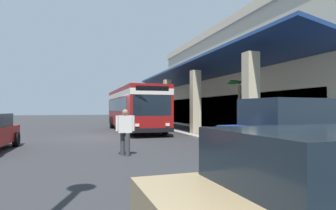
% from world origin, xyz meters
% --- Properties ---
extents(ground, '(120.00, 120.00, 0.00)m').
position_xyz_m(ground, '(0.00, 8.00, 0.00)').
color(ground, '#2D2D30').
extents(curb_strip, '(29.27, 0.50, 0.12)m').
position_xyz_m(curb_strip, '(-2.44, 4.98, 0.06)').
color(curb_strip, '#9E998E').
rests_on(curb_strip, ground).
extents(plaza_building, '(24.69, 15.90, 7.99)m').
position_xyz_m(plaza_building, '(-2.44, 14.62, 4.00)').
color(plaza_building, '#C6B793').
rests_on(plaza_building, ground).
extents(transit_bus, '(11.24, 2.93, 3.34)m').
position_xyz_m(transit_bus, '(-4.08, 2.43, 1.85)').
color(transit_bus, maroon).
rests_on(transit_bus, ground).
extents(parked_suv_blue, '(3.02, 4.97, 1.97)m').
position_xyz_m(parked_suv_blue, '(10.08, 5.01, 1.02)').
color(parked_suv_blue, navy).
rests_on(parked_suv_blue, ground).
extents(pedestrian, '(0.43, 0.65, 1.65)m').
position_xyz_m(pedestrian, '(7.06, 0.12, 0.92)').
color(pedestrian, '#38383D').
rests_on(pedestrian, ground).
extents(potted_palm, '(1.79, 1.52, 3.16)m').
position_xyz_m(potted_palm, '(4.29, 6.40, 0.86)').
color(potted_palm, gray).
rests_on(potted_palm, ground).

